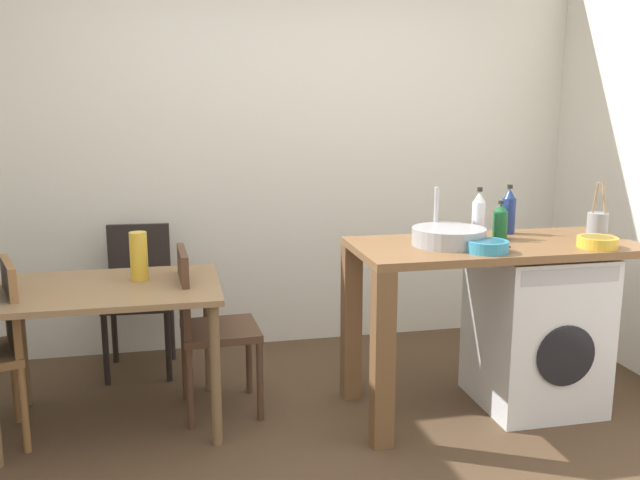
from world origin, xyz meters
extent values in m
plane|color=#4C3826|center=(0.00, 0.00, 0.00)|extent=(5.46, 5.46, 0.00)
cube|color=silver|center=(0.00, 1.75, 1.35)|extent=(4.60, 0.10, 2.70)
cube|color=olive|center=(-0.99, 0.65, 0.72)|extent=(1.10, 0.76, 0.03)
cylinder|color=brown|center=(-0.49, 0.32, 0.35)|extent=(0.05, 0.05, 0.71)
cylinder|color=brown|center=(-1.49, 0.98, 0.35)|extent=(0.05, 0.05, 0.71)
cylinder|color=brown|center=(-0.49, 0.98, 0.35)|extent=(0.05, 0.05, 0.71)
cube|color=olive|center=(-1.44, 0.60, 0.68)|extent=(0.15, 0.37, 0.45)
cylinder|color=olive|center=(-1.39, 0.43, 0.23)|extent=(0.04, 0.04, 0.45)
cylinder|color=olive|center=(-1.50, 0.77, 0.23)|extent=(0.04, 0.04, 0.45)
cube|color=#4C3323|center=(-0.44, 0.70, 0.45)|extent=(0.42, 0.42, 0.04)
cube|color=#4C3323|center=(-0.62, 0.69, 0.68)|extent=(0.05, 0.38, 0.45)
cylinder|color=#4C3323|center=(-0.27, 0.88, 0.23)|extent=(0.04, 0.04, 0.45)
cylinder|color=#4C3323|center=(-0.25, 0.52, 0.23)|extent=(0.04, 0.04, 0.45)
cylinder|color=#4C3323|center=(-0.63, 0.87, 0.23)|extent=(0.04, 0.04, 0.45)
cylinder|color=#4C3323|center=(-0.61, 0.51, 0.23)|extent=(0.04, 0.04, 0.45)
cube|color=black|center=(-0.89, 1.35, 0.45)|extent=(0.42, 0.42, 0.04)
cube|color=black|center=(-0.88, 1.52, 0.68)|extent=(0.38, 0.06, 0.45)
cylinder|color=black|center=(-0.72, 1.15, 0.23)|extent=(0.04, 0.04, 0.45)
cylinder|color=black|center=(-1.08, 1.18, 0.23)|extent=(0.04, 0.04, 0.45)
cylinder|color=black|center=(-0.70, 1.51, 0.23)|extent=(0.04, 0.04, 0.45)
cylinder|color=black|center=(-1.06, 1.54, 0.23)|extent=(0.04, 0.04, 0.45)
cube|color=brown|center=(0.99, 0.42, 0.90)|extent=(1.50, 0.68, 0.04)
cube|color=brown|center=(0.29, 0.13, 0.44)|extent=(0.10, 0.10, 0.88)
cube|color=brown|center=(0.29, 0.71, 0.44)|extent=(0.10, 0.10, 0.88)
cube|color=silver|center=(1.25, 0.42, 0.43)|extent=(0.60, 0.60, 0.86)
cylinder|color=black|center=(1.25, 0.12, 0.39)|extent=(0.32, 0.02, 0.32)
cube|color=#B2B2B7|center=(1.25, 0.12, 0.80)|extent=(0.54, 0.01, 0.08)
cylinder|color=#9EA0A5|center=(0.72, 0.42, 0.97)|extent=(0.38, 0.38, 0.09)
cylinder|color=#B2B2B7|center=(0.72, 0.60, 1.06)|extent=(0.02, 0.02, 0.28)
cylinder|color=silver|center=(0.94, 0.53, 1.02)|extent=(0.07, 0.07, 0.20)
cone|color=silver|center=(0.94, 0.53, 1.15)|extent=(0.06, 0.06, 0.06)
cylinder|color=#262626|center=(0.94, 0.53, 1.19)|extent=(0.03, 0.03, 0.02)
cylinder|color=#19592D|center=(1.06, 0.53, 0.99)|extent=(0.08, 0.08, 0.15)
cone|color=#19592D|center=(1.06, 0.53, 1.09)|extent=(0.07, 0.07, 0.04)
cylinder|color=#262626|center=(1.06, 0.53, 1.12)|extent=(0.03, 0.03, 0.02)
cylinder|color=navy|center=(1.18, 0.65, 1.02)|extent=(0.08, 0.08, 0.20)
cone|color=navy|center=(1.18, 0.65, 1.15)|extent=(0.07, 0.07, 0.06)
cylinder|color=#262626|center=(1.18, 0.65, 1.18)|extent=(0.03, 0.03, 0.02)
cylinder|color=teal|center=(0.84, 0.22, 0.95)|extent=(0.21, 0.21, 0.06)
cylinder|color=#1E546B|center=(0.84, 0.22, 0.96)|extent=(0.17, 0.17, 0.03)
cylinder|color=gray|center=(1.62, 0.47, 0.99)|extent=(0.11, 0.11, 0.13)
cylinder|color=#99724C|center=(1.60, 0.48, 1.13)|extent=(0.01, 0.04, 0.18)
cylinder|color=#99724C|center=(1.64, 0.46, 1.13)|extent=(0.01, 0.05, 0.18)
cylinder|color=gold|center=(1.44, 0.20, 0.95)|extent=(0.20, 0.20, 0.05)
cylinder|color=olive|center=(1.44, 0.20, 0.96)|extent=(0.16, 0.16, 0.03)
cylinder|color=gold|center=(-0.84, 0.75, 0.87)|extent=(0.09, 0.09, 0.25)
cube|color=#B2B2B7|center=(0.94, 0.32, 0.92)|extent=(0.15, 0.06, 0.01)
cube|color=#262628|center=(0.94, 0.32, 0.92)|extent=(0.15, 0.06, 0.01)
camera|label=1|loc=(-0.65, -2.77, 1.63)|focal=37.85mm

